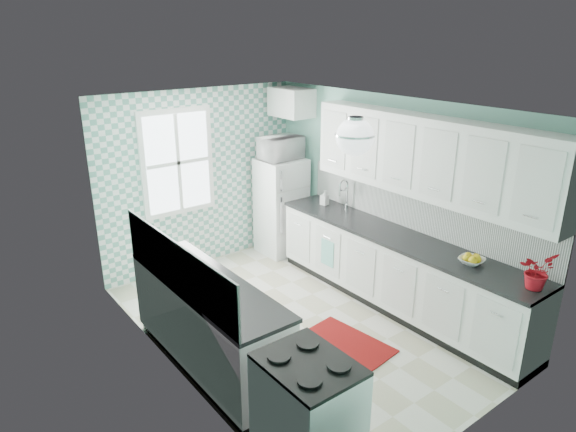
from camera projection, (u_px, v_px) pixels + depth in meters
floor at (298, 324)px, 5.99m from camera, size 3.00×4.40×0.02m
ceiling at (299, 106)px, 5.13m from camera, size 3.00×4.40×0.02m
wall_back at (200, 179)px, 7.21m from camera, size 3.00×0.02×2.50m
wall_front at (479, 305)px, 3.91m from camera, size 3.00×0.02×2.50m
wall_left at (170, 259)px, 4.69m from camera, size 0.02×4.40×2.50m
wall_right at (392, 197)px, 6.42m from camera, size 0.02×4.40×2.50m
accent_wall at (201, 179)px, 7.19m from camera, size 3.00×0.01×2.50m
window at (178, 163)px, 6.86m from camera, size 1.04×0.05×1.44m
backsplash_right at (416, 210)px, 6.13m from camera, size 0.02×3.60×0.51m
backsplash_left at (176, 267)px, 4.67m from camera, size 0.02×2.15×0.51m
upper_cabinets_right at (427, 157)px, 5.65m from camera, size 0.33×3.20×0.90m
upper_cabinet_fridge at (290, 102)px, 7.32m from camera, size 0.40×0.74×0.40m
ceiling_light at (355, 137)px, 4.60m from camera, size 0.34×0.34×0.35m
base_cabinets_right at (396, 273)px, 6.22m from camera, size 0.60×3.60×0.90m
countertop_right at (398, 237)px, 6.05m from camera, size 0.63×3.60×0.04m
base_cabinets_left at (208, 327)px, 5.09m from camera, size 0.60×2.15×0.90m
countertop_left at (207, 284)px, 4.94m from camera, size 0.63×2.15×0.04m
fridge at (281, 206)px, 7.71m from camera, size 0.63×0.63×1.45m
stove at (308, 411)px, 3.93m from camera, size 0.60×0.75×0.90m
sink at (336, 211)px, 6.88m from camera, size 0.57×0.48×0.53m
rug at (344, 345)px, 5.55m from camera, size 0.80×1.05×0.02m
dish_towel at (328, 253)px, 6.70m from camera, size 0.10×0.23×0.35m
fruit_bowl at (472, 261)px, 5.31m from camera, size 0.29×0.29×0.06m
potted_plant at (537, 271)px, 4.76m from camera, size 0.32×0.28×0.35m
soap_bottle at (325, 197)px, 7.08m from camera, size 0.11×0.11×0.21m
microwave at (281, 148)px, 7.41m from camera, size 0.62×0.44×0.33m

